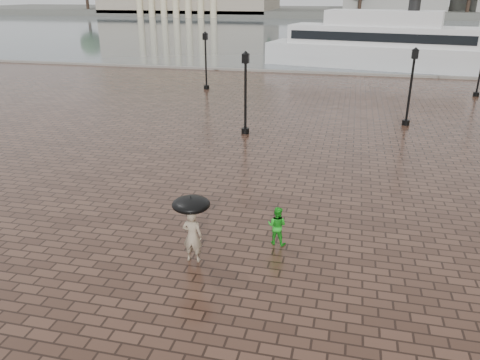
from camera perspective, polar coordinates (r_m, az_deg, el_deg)
The scene contains 9 objects.
ground at distance 16.69m, azimuth 13.31°, elevation -5.19°, with size 300.00×300.00×0.00m, color #372219.
harbour_water at distance 107.18m, azimuth 14.20°, elevation 17.37°, with size 240.00×240.00×0.00m, color #424B51.
quay_edge at distance 47.51m, azimuth 13.99°, elevation 12.33°, with size 80.00×0.60×0.30m, color slate.
far_shore at distance 175.04m, azimuth 14.30°, elevation 19.24°, with size 300.00×60.00×2.00m, color #4C4C47.
street_lamps at distance 32.85m, azimuth 11.54°, elevation 12.57°, with size 21.44×14.44×4.40m.
adult_pedestrian at distance 13.83m, azimuth -5.82°, elevation -6.83°, with size 0.59×0.39×1.63m, color gray.
child_pedestrian at distance 14.79m, azimuth 4.53°, elevation -5.57°, with size 0.61×0.48×1.27m, color green.
ferry_near at distance 52.98m, azimuth 16.80°, elevation 15.56°, with size 24.40×10.16×7.79m.
umbrella at distance 13.37m, azimuth -5.99°, elevation -2.98°, with size 1.10×1.10×1.12m.
Camera 1 is at (-0.38, -14.92, 7.45)m, focal length 35.00 mm.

